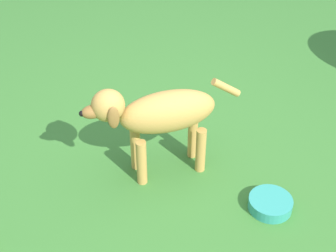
% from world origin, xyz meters
% --- Properties ---
extents(ground, '(14.00, 14.00, 0.00)m').
position_xyz_m(ground, '(0.00, 0.00, 0.00)').
color(ground, '#38722D').
extents(dog, '(0.84, 0.24, 0.57)m').
position_xyz_m(dog, '(-0.13, 0.14, 0.37)').
color(dog, '#C69347').
rests_on(dog, ground).
extents(water_bowl, '(0.22, 0.22, 0.06)m').
position_xyz_m(water_bowl, '(0.28, -0.34, 0.03)').
color(water_bowl, teal).
rests_on(water_bowl, ground).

